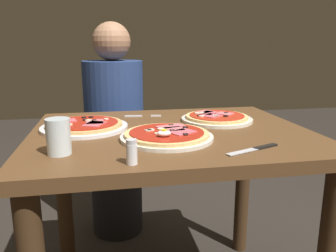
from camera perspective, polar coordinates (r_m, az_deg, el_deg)
dining_table at (r=1.28m, az=0.53°, el=-6.57°), size 1.00×0.80×0.76m
pizza_foreground at (r=1.12m, az=-0.20°, el=-1.58°), size 0.31×0.31×0.05m
pizza_across_left at (r=1.30m, az=-13.83°, el=0.05°), size 0.32×0.32×0.03m
pizza_across_right at (r=1.41m, az=8.16°, el=1.34°), size 0.29×0.29×0.03m
water_glass_near at (r=1.01m, az=-17.87°, el=-2.09°), size 0.07×0.07×0.10m
fork at (r=1.48m, az=-4.72°, el=1.70°), size 0.16×0.03×0.00m
knife at (r=1.05m, az=14.58°, el=-3.69°), size 0.19×0.09×0.01m
salt_shaker at (r=0.89m, az=-6.12°, el=-4.35°), size 0.03×0.03×0.07m
diner_person at (r=1.91m, az=-8.88°, el=-1.89°), size 0.32×0.32×1.18m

